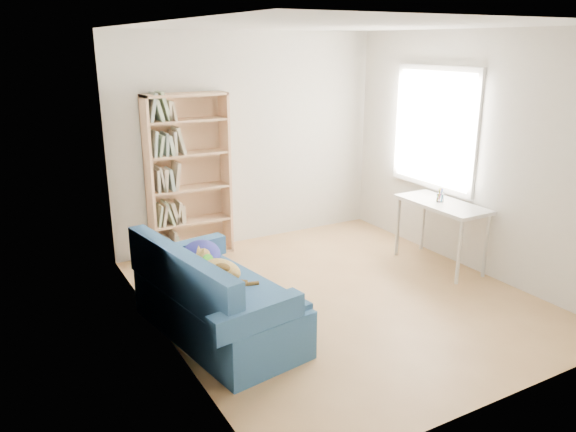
{
  "coord_description": "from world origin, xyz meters",
  "views": [
    {
      "loc": [
        -2.97,
        -4.27,
        2.46
      ],
      "look_at": [
        -0.43,
        0.25,
        0.85
      ],
      "focal_mm": 35.0,
      "sensor_mm": 36.0,
      "label": 1
    }
  ],
  "objects_px": {
    "sofa": "(213,300)",
    "pen_cup": "(440,197)",
    "desk": "(442,210)",
    "bookshelf": "(189,184)"
  },
  "relations": [
    {
      "from": "bookshelf",
      "to": "desk",
      "type": "bearing_deg",
      "value": -35.96
    },
    {
      "from": "desk",
      "to": "bookshelf",
      "type": "bearing_deg",
      "value": 144.04
    },
    {
      "from": "sofa",
      "to": "desk",
      "type": "distance_m",
      "value": 2.87
    },
    {
      "from": "bookshelf",
      "to": "desk",
      "type": "distance_m",
      "value": 2.91
    },
    {
      "from": "bookshelf",
      "to": "pen_cup",
      "type": "distance_m",
      "value": 2.88
    },
    {
      "from": "desk",
      "to": "pen_cup",
      "type": "xyz_separation_m",
      "value": [
        0.0,
        0.04,
        0.14
      ]
    },
    {
      "from": "sofa",
      "to": "pen_cup",
      "type": "distance_m",
      "value": 2.9
    },
    {
      "from": "sofa",
      "to": "desk",
      "type": "bearing_deg",
      "value": -4.78
    },
    {
      "from": "desk",
      "to": "pen_cup",
      "type": "height_order",
      "value": "pen_cup"
    },
    {
      "from": "pen_cup",
      "to": "sofa",
      "type": "bearing_deg",
      "value": -174.72
    }
  ]
}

